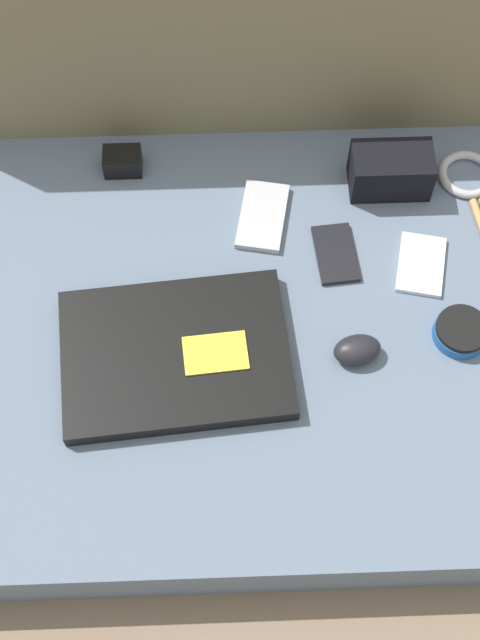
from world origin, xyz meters
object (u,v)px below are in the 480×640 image
object	(u,v)px
camera_pouch	(391,171)
charger_brick	(123,161)
laptop	(176,355)
computer_mouse	(357,350)
phone_silver	(336,254)
speaker_puck	(461,331)
phone_black	(263,216)
phone_small	(421,265)

from	to	relation	value
camera_pouch	charger_brick	distance (m)	0.42
laptop	computer_mouse	bearing A→B (deg)	-5.78
phone_silver	camera_pouch	distance (m)	0.16
computer_mouse	phone_silver	xyz separation A→B (m)	(-0.02, 0.17, -0.01)
camera_pouch	speaker_puck	bearing A→B (deg)	-74.78
computer_mouse	phone_silver	distance (m)	0.17
phone_silver	phone_black	world-z (taller)	phone_black
camera_pouch	charger_brick	world-z (taller)	camera_pouch
laptop	charger_brick	distance (m)	0.35
phone_black	phone_silver	bearing A→B (deg)	-22.52
computer_mouse	phone_silver	size ratio (longest dim) A/B	0.70
camera_pouch	phone_black	bearing A→B (deg)	-164.06
computer_mouse	speaker_puck	world-z (taller)	computer_mouse
phone_small	charger_brick	size ratio (longest dim) A/B	1.93
laptop	camera_pouch	xyz separation A→B (m)	(0.34, 0.29, 0.02)
computer_mouse	charger_brick	distance (m)	0.48
laptop	computer_mouse	xyz separation A→B (m)	(0.26, -0.00, 0.00)
laptop	speaker_puck	xyz separation A→B (m)	(0.41, 0.02, -0.00)
phone_small	phone_black	bearing A→B (deg)	170.71
computer_mouse	phone_silver	bearing A→B (deg)	85.34
laptop	phone_black	size ratio (longest dim) A/B	2.54
speaker_puck	phone_silver	bearing A→B (deg)	139.67
laptop	camera_pouch	size ratio (longest dim) A/B	2.72
phone_silver	laptop	bearing A→B (deg)	-151.06
speaker_puck	laptop	bearing A→B (deg)	-176.88
computer_mouse	camera_pouch	bearing A→B (deg)	65.35
speaker_puck	phone_black	bearing A→B (deg)	142.18
phone_small	phone_silver	bearing A→B (deg)	-177.70
laptop	phone_small	xyz separation A→B (m)	(0.37, 0.14, -0.01)
phone_small	charger_brick	bearing A→B (deg)	169.04
computer_mouse	charger_brick	world-z (taller)	charger_brick
speaker_puck	phone_black	world-z (taller)	speaker_puck
phone_small	camera_pouch	xyz separation A→B (m)	(-0.03, 0.15, 0.03)
speaker_puck	phone_silver	xyz separation A→B (m)	(-0.17, 0.14, -0.01)
speaker_puck	charger_brick	world-z (taller)	charger_brick
charger_brick	laptop	bearing A→B (deg)	-76.16
phone_silver	charger_brick	bearing A→B (deg)	146.46
speaker_puck	charger_brick	xyz separation A→B (m)	(-0.49, 0.32, 0.01)
speaker_puck	phone_black	size ratio (longest dim) A/B	0.59
phone_black	speaker_puck	bearing A→B (deg)	-26.79
laptop	charger_brick	xyz separation A→B (m)	(-0.08, 0.34, 0.01)
phone_small	speaker_puck	bearing A→B (deg)	-58.59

